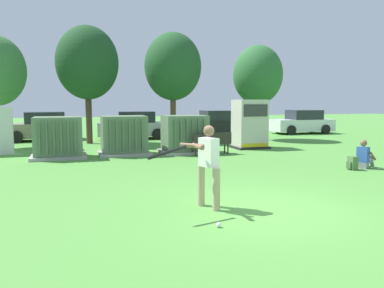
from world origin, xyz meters
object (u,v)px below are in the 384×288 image
(seated_spectator, at_px, (364,157))
(generator_enclosure, at_px, (250,124))
(batter, at_px, (207,162))
(parked_car_rightmost, at_px, (302,123))
(parked_car_left_of_center, at_px, (135,126))
(transformer_west, at_px, (58,138))
(park_bench, at_px, (211,142))
(backpack, at_px, (352,163))
(transformer_mid_west, at_px, (124,136))
(parked_car_right_of_center, at_px, (217,124))
(parked_car_leftmost, at_px, (42,127))
(sports_ball, at_px, (219,225))
(transformer_mid_east, at_px, (185,135))

(seated_spectator, bearing_deg, generator_enclosure, 101.29)
(batter, distance_m, parked_car_rightmost, 19.93)
(batter, distance_m, parked_car_left_of_center, 15.45)
(transformer_west, xyz_separation_m, park_bench, (6.07, -0.97, -0.25))
(generator_enclosure, height_order, backpack, generator_enclosure)
(park_bench, distance_m, seated_spectator, 5.92)
(transformer_mid_west, xyz_separation_m, parked_car_right_of_center, (7.05, 7.36, -0.04))
(parked_car_leftmost, bearing_deg, transformer_west, -81.83)
(generator_enclosure, xyz_separation_m, sports_ball, (-5.67, -10.30, -1.09))
(transformer_mid_west, bearing_deg, backpack, -41.52)
(generator_enclosure, bearing_deg, parked_car_rightmost, 41.50)
(parked_car_left_of_center, bearing_deg, generator_enclosure, -54.88)
(transformer_mid_west, xyz_separation_m, park_bench, (3.48, -1.14, -0.25))
(transformer_mid_east, xyz_separation_m, parked_car_rightmost, (10.59, 7.05, -0.04))
(sports_ball, bearing_deg, transformer_west, 106.78)
(park_bench, relative_size, seated_spectator, 1.90)
(generator_enclosure, bearing_deg, batter, -120.99)
(generator_enclosure, height_order, park_bench, generator_enclosure)
(transformer_mid_west, bearing_deg, transformer_mid_east, -6.34)
(transformer_west, xyz_separation_m, parked_car_leftmost, (-1.06, 7.42, -0.04))
(park_bench, bearing_deg, transformer_mid_west, 161.85)
(seated_spectator, bearing_deg, parked_car_rightmost, 64.58)
(backpack, relative_size, parked_car_leftmost, 0.10)
(transformer_mid_west, distance_m, parked_car_rightmost, 14.79)
(parked_car_left_of_center, bearing_deg, transformer_mid_west, -103.00)
(parked_car_rightmost, bearing_deg, transformer_west, -156.26)
(transformer_west, relative_size, parked_car_leftmost, 0.48)
(batter, height_order, seated_spectator, batter)
(transformer_mid_east, distance_m, parked_car_right_of_center, 8.86)
(transformer_mid_east, relative_size, generator_enclosure, 0.91)
(seated_spectator, distance_m, parked_car_rightmost, 13.81)
(transformer_mid_west, distance_m, batter, 8.68)
(transformer_mid_west, xyz_separation_m, generator_enclosure, (6.01, 0.43, 0.35))
(transformer_mid_east, height_order, parked_car_leftmost, same)
(generator_enclosure, relative_size, parked_car_right_of_center, 0.54)
(generator_enclosure, distance_m, parked_car_right_of_center, 7.01)
(generator_enclosure, distance_m, parked_car_rightmost, 9.56)
(transformer_mid_east, bearing_deg, backpack, -53.98)
(seated_spectator, bearing_deg, batter, -156.15)
(sports_ball, bearing_deg, transformer_mid_west, 91.95)
(transformer_mid_east, bearing_deg, parked_car_right_of_center, 59.60)
(parked_car_left_of_center, bearing_deg, sports_ball, -94.21)
(sports_ball, bearing_deg, parked_car_right_of_center, 68.71)
(transformer_mid_west, bearing_deg, park_bench, -18.15)
(transformer_west, height_order, parked_car_leftmost, same)
(generator_enclosure, relative_size, parked_car_left_of_center, 0.52)
(sports_ball, xyz_separation_m, parked_car_leftmost, (-3.99, 17.13, 0.71))
(transformer_mid_west, distance_m, backpack, 8.86)
(park_bench, bearing_deg, parked_car_right_of_center, 67.18)
(sports_ball, bearing_deg, park_bench, 70.22)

